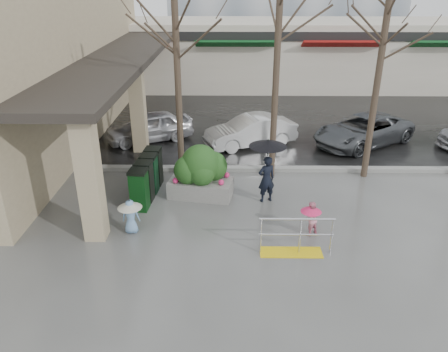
{
  "coord_description": "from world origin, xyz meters",
  "views": [
    {
      "loc": [
        -0.3,
        -10.63,
        6.5
      ],
      "look_at": [
        -0.45,
        0.69,
        1.3
      ],
      "focal_mm": 35.0,
      "sensor_mm": 36.0,
      "label": 1
    }
  ],
  "objects_px": {
    "tree_west": "(175,26)",
    "tree_midwest": "(279,21)",
    "planter": "(201,172)",
    "car_b": "(251,131)",
    "child_pink": "(311,216)",
    "handrail": "(294,240)",
    "car_a": "(149,127)",
    "woman": "(267,164)",
    "child_blue": "(130,212)",
    "car_c": "(363,130)",
    "tree_mideast": "(384,34)",
    "news_boxes": "(147,177)"
  },
  "relations": [
    {
      "from": "tree_west",
      "to": "woman",
      "type": "relative_size",
      "value": 3.28
    },
    {
      "from": "tree_west",
      "to": "child_pink",
      "type": "relative_size",
      "value": 6.89
    },
    {
      "from": "handrail",
      "to": "car_a",
      "type": "bearing_deg",
      "value": 121.37
    },
    {
      "from": "handrail",
      "to": "planter",
      "type": "height_order",
      "value": "planter"
    },
    {
      "from": "tree_midwest",
      "to": "car_b",
      "type": "bearing_deg",
      "value": 101.7
    },
    {
      "from": "woman",
      "to": "child_blue",
      "type": "xyz_separation_m",
      "value": [
        -3.85,
        -1.91,
        -0.66
      ]
    },
    {
      "from": "woman",
      "to": "news_boxes",
      "type": "bearing_deg",
      "value": -25.44
    },
    {
      "from": "handrail",
      "to": "child_blue",
      "type": "bearing_deg",
      "value": 167.83
    },
    {
      "from": "woman",
      "to": "car_c",
      "type": "distance_m",
      "value": 6.87
    },
    {
      "from": "woman",
      "to": "tree_mideast",
      "type": "bearing_deg",
      "value": -172.55
    },
    {
      "from": "handrail",
      "to": "car_c",
      "type": "bearing_deg",
      "value": 63.83
    },
    {
      "from": "child_pink",
      "to": "planter",
      "type": "relative_size",
      "value": 0.46
    },
    {
      "from": "woman",
      "to": "child_blue",
      "type": "height_order",
      "value": "woman"
    },
    {
      "from": "child_blue",
      "to": "planter",
      "type": "xyz_separation_m",
      "value": [
        1.79,
        2.25,
        0.21
      ]
    },
    {
      "from": "child_blue",
      "to": "planter",
      "type": "relative_size",
      "value": 0.47
    },
    {
      "from": "planter",
      "to": "woman",
      "type": "bearing_deg",
      "value": -9.33
    },
    {
      "from": "planter",
      "to": "car_a",
      "type": "bearing_deg",
      "value": 116.08
    },
    {
      "from": "handrail",
      "to": "car_a",
      "type": "height_order",
      "value": "car_a"
    },
    {
      "from": "child_blue",
      "to": "woman",
      "type": "bearing_deg",
      "value": -154.41
    },
    {
      "from": "child_blue",
      "to": "tree_mideast",
      "type": "bearing_deg",
      "value": -153.57
    },
    {
      "from": "planter",
      "to": "car_b",
      "type": "height_order",
      "value": "planter"
    },
    {
      "from": "tree_midwest",
      "to": "child_pink",
      "type": "height_order",
      "value": "tree_midwest"
    },
    {
      "from": "planter",
      "to": "car_c",
      "type": "relative_size",
      "value": 0.47
    },
    {
      "from": "planter",
      "to": "tree_midwest",
      "type": "bearing_deg",
      "value": 33.75
    },
    {
      "from": "tree_west",
      "to": "planter",
      "type": "distance_m",
      "value": 4.61
    },
    {
      "from": "handrail",
      "to": "tree_midwest",
      "type": "distance_m",
      "value": 6.83
    },
    {
      "from": "tree_west",
      "to": "car_a",
      "type": "xyz_separation_m",
      "value": [
        -1.74,
        3.57,
        -4.45
      ]
    },
    {
      "from": "car_a",
      "to": "car_c",
      "type": "height_order",
      "value": "same"
    },
    {
      "from": "tree_west",
      "to": "tree_midwest",
      "type": "height_order",
      "value": "tree_midwest"
    },
    {
      "from": "planter",
      "to": "tree_mideast",
      "type": "bearing_deg",
      "value": 15.74
    },
    {
      "from": "car_c",
      "to": "woman",
      "type": "bearing_deg",
      "value": -74.27
    },
    {
      "from": "car_b",
      "to": "child_pink",
      "type": "bearing_deg",
      "value": -11.93
    },
    {
      "from": "handrail",
      "to": "child_blue",
      "type": "xyz_separation_m",
      "value": [
        -4.36,
        0.94,
        0.25
      ]
    },
    {
      "from": "car_a",
      "to": "car_b",
      "type": "xyz_separation_m",
      "value": [
        4.32,
        -0.54,
        0.0
      ]
    },
    {
      "from": "tree_midwest",
      "to": "tree_mideast",
      "type": "distance_m",
      "value": 3.32
    },
    {
      "from": "woman",
      "to": "car_a",
      "type": "bearing_deg",
      "value": -70.86
    },
    {
      "from": "tree_west",
      "to": "planter",
      "type": "bearing_deg",
      "value": -63.82
    },
    {
      "from": "car_c",
      "to": "tree_west",
      "type": "bearing_deg",
      "value": -99.71
    },
    {
      "from": "tree_mideast",
      "to": "child_pink",
      "type": "height_order",
      "value": "tree_mideast"
    },
    {
      "from": "tree_midwest",
      "to": "child_pink",
      "type": "relative_size",
      "value": 7.09
    },
    {
      "from": "woman",
      "to": "car_a",
      "type": "relative_size",
      "value": 0.56
    },
    {
      "from": "news_boxes",
      "to": "car_b",
      "type": "distance_m",
      "value": 5.83
    },
    {
      "from": "tree_mideast",
      "to": "child_blue",
      "type": "distance_m",
      "value": 9.44
    },
    {
      "from": "tree_midwest",
      "to": "tree_mideast",
      "type": "bearing_deg",
      "value": -0.0
    },
    {
      "from": "tree_midwest",
      "to": "child_pink",
      "type": "distance_m",
      "value": 6.12
    },
    {
      "from": "tree_west",
      "to": "planter",
      "type": "height_order",
      "value": "tree_west"
    },
    {
      "from": "tree_west",
      "to": "child_blue",
      "type": "xyz_separation_m",
      "value": [
        -1.0,
        -3.86,
        -4.46
      ]
    },
    {
      "from": "handrail",
      "to": "car_b",
      "type": "bearing_deg",
      "value": 95.75
    },
    {
      "from": "tree_mideast",
      "to": "car_c",
      "type": "relative_size",
      "value": 1.43
    },
    {
      "from": "tree_west",
      "to": "news_boxes",
      "type": "relative_size",
      "value": 2.88
    }
  ]
}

